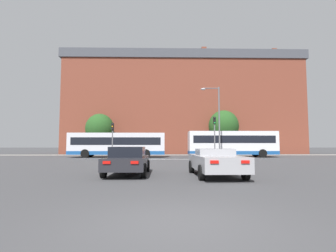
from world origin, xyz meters
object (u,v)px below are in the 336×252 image
object	(u,v)px
traffic_light_near_left	(112,135)
street_lamp_junction	(216,115)
bus_crossing_lead	(232,143)
pedestrian_walking_east	(96,149)
traffic_light_near_right	(215,131)
car_saloon_left	(128,160)
bus_crossing_trailing	(117,144)
pedestrian_waiting	(221,149)
car_roadster_right	(215,162)

from	to	relation	value
traffic_light_near_left	street_lamp_junction	distance (m)	11.38
bus_crossing_lead	pedestrian_walking_east	xyz separation A→B (m)	(-18.88, 8.40, -0.74)
traffic_light_near_right	pedestrian_walking_east	xyz separation A→B (m)	(-15.88, 12.65, -2.06)
car_saloon_left	bus_crossing_trailing	xyz separation A→B (m)	(-3.83, 19.31, 0.88)
bus_crossing_trailing	street_lamp_junction	world-z (taller)	street_lamp_junction
traffic_light_near_right	car_saloon_left	bearing A→B (deg)	-115.83
traffic_light_near_left	street_lamp_junction	bearing A→B (deg)	1.16
bus_crossing_lead	pedestrian_waiting	bearing A→B (deg)	-1.81
car_saloon_left	car_roadster_right	distance (m)	4.23
bus_crossing_lead	traffic_light_near_left	size ratio (longest dim) A/B	2.82
street_lamp_junction	pedestrian_walking_east	bearing A→B (deg)	141.80
pedestrian_waiting	pedestrian_walking_east	world-z (taller)	pedestrian_walking_east
car_saloon_left	bus_crossing_trailing	size ratio (longest dim) A/B	0.38
bus_crossing_trailing	traffic_light_near_left	bearing A→B (deg)	-177.33
bus_crossing_lead	bus_crossing_trailing	bearing A→B (deg)	90.53
bus_crossing_trailing	street_lamp_junction	bearing A→B (deg)	-109.93
car_saloon_left	pedestrian_waiting	distance (m)	28.86
traffic_light_near_right	bus_crossing_lead	bearing A→B (deg)	54.78
car_saloon_left	pedestrian_waiting	size ratio (longest dim) A/B	2.76
bus_crossing_trailing	pedestrian_walking_east	size ratio (longest dim) A/B	6.94
bus_crossing_lead	street_lamp_junction	distance (m)	5.93
car_roadster_right	bus_crossing_trailing	xyz separation A→B (m)	(-8.00, 19.99, 0.91)
car_saloon_left	street_lamp_junction	bearing A→B (deg)	63.73
car_roadster_right	bus_crossing_lead	world-z (taller)	bus_crossing_lead
car_roadster_right	pedestrian_waiting	xyz separation A→B (m)	(6.41, 27.52, 0.26)
street_lamp_junction	bus_crossing_trailing	bearing A→B (deg)	160.07
car_saloon_left	bus_crossing_trailing	bearing A→B (deg)	101.37
car_saloon_left	traffic_light_near_right	xyz separation A→B (m)	(7.35, 15.19, 2.33)
traffic_light_near_right	pedestrian_waiting	distance (m)	12.27
traffic_light_near_right	pedestrian_waiting	xyz separation A→B (m)	(3.24, 11.65, -2.10)
bus_crossing_trailing	traffic_light_near_right	size ratio (longest dim) A/B	2.54
car_saloon_left	traffic_light_near_left	bearing A→B (deg)	103.78
bus_crossing_trailing	bus_crossing_lead	bearing A→B (deg)	-89.47
bus_crossing_trailing	pedestrian_waiting	bearing A→B (deg)	-62.41
car_roadster_right	street_lamp_junction	world-z (taller)	street_lamp_junction
bus_crossing_lead	traffic_light_near_right	world-z (taller)	traffic_light_near_right
traffic_light_near_right	traffic_light_near_left	bearing A→B (deg)	-178.78
car_saloon_left	bus_crossing_trailing	world-z (taller)	bus_crossing_trailing
traffic_light_near_left	pedestrian_waiting	distance (m)	18.60
bus_crossing_lead	pedestrian_waiting	size ratio (longest dim) A/B	6.74
car_roadster_right	bus_crossing_trailing	world-z (taller)	bus_crossing_trailing
traffic_light_near_right	car_roadster_right	bearing A→B (deg)	-101.33
car_saloon_left	pedestrian_walking_east	distance (m)	29.12
pedestrian_waiting	pedestrian_walking_east	size ratio (longest dim) A/B	0.96
pedestrian_walking_east	bus_crossing_lead	bearing A→B (deg)	93.66
bus_crossing_trailing	traffic_light_near_right	distance (m)	12.00
traffic_light_near_left	pedestrian_waiting	size ratio (longest dim) A/B	2.39
car_roadster_right	traffic_light_near_right	distance (m)	16.36
car_roadster_right	bus_crossing_lead	bearing A→B (deg)	71.34
bus_crossing_lead	street_lamp_junction	size ratio (longest dim) A/B	1.38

